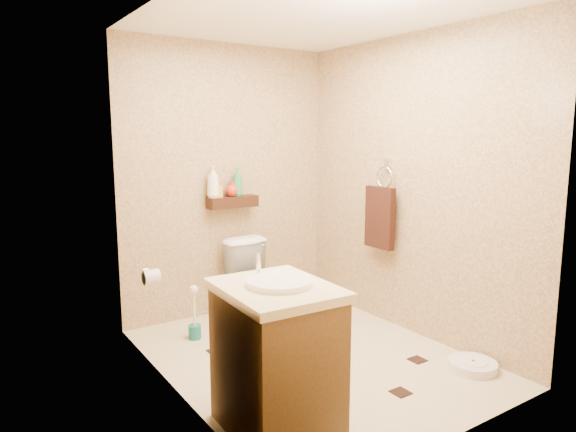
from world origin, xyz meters
TOP-DOWN VIEW (x-y plane):
  - ground at (0.00, 0.00)m, footprint 2.50×2.50m
  - wall_back at (0.00, 1.25)m, footprint 2.00×0.04m
  - wall_front at (0.00, -1.25)m, footprint 2.00×0.04m
  - wall_left at (-1.00, 0.00)m, footprint 0.04×2.50m
  - wall_right at (1.00, 0.00)m, footprint 0.04×2.50m
  - ceiling at (0.00, 0.00)m, footprint 2.00×2.50m
  - wall_shelf at (0.00, 1.17)m, footprint 0.46×0.14m
  - floor_accents at (0.02, -0.05)m, footprint 1.26×1.34m
  - toilet at (0.10, 0.83)m, footprint 0.46×0.72m
  - vanity at (-0.70, -0.65)m, footprint 0.58×0.70m
  - bathroom_scale at (0.82, -0.80)m, footprint 0.41×0.41m
  - toilet_brush at (-0.56, 0.79)m, footprint 0.10×0.10m
  - towel_ring at (0.91, 0.25)m, footprint 0.12×0.30m
  - toilet_paper at (-0.94, 0.65)m, footprint 0.12×0.11m
  - bottle_a at (-0.19, 1.17)m, footprint 0.15×0.15m
  - bottle_b at (-0.15, 1.17)m, footprint 0.08×0.08m
  - bottle_c at (-0.01, 1.17)m, footprint 0.12×0.12m
  - bottle_d at (0.05, 1.17)m, footprint 0.10×0.10m

SIDE VIEW (x-z plane):
  - ground at x=0.00m, z-range 0.00..0.00m
  - floor_accents at x=0.02m, z-range 0.00..0.01m
  - bathroom_scale at x=0.82m, z-range 0.00..0.06m
  - toilet_brush at x=-0.56m, z-range -0.07..0.38m
  - toilet at x=0.10m, z-range 0.00..0.70m
  - vanity at x=-0.70m, z-range -0.05..0.90m
  - toilet_paper at x=-0.94m, z-range 0.54..0.66m
  - towel_ring at x=0.91m, z-range 0.57..1.33m
  - wall_shelf at x=0.00m, z-range 0.97..1.07m
  - bottle_c at x=-0.01m, z-range 1.07..1.22m
  - bottle_b at x=-0.15m, z-range 1.07..1.23m
  - bottle_d at x=0.05m, z-range 1.07..1.32m
  - wall_back at x=0.00m, z-range 0.00..2.40m
  - wall_front at x=0.00m, z-range 0.00..2.40m
  - wall_left at x=-1.00m, z-range 0.00..2.40m
  - wall_right at x=1.00m, z-range 0.00..2.40m
  - bottle_a at x=-0.19m, z-range 1.07..1.35m
  - ceiling at x=0.00m, z-range 2.39..2.41m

